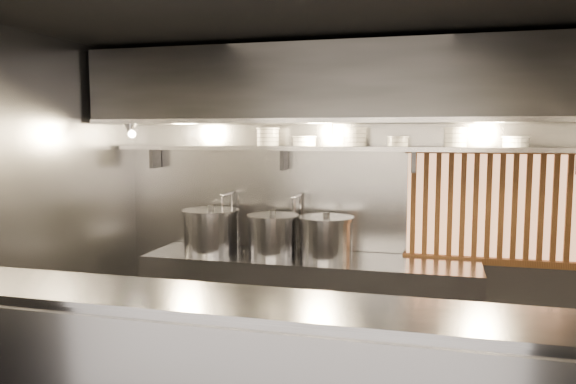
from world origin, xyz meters
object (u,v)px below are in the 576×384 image
at_px(pendant_bulb, 332,140).
at_px(stock_pot_left, 211,230).
at_px(heat_lamp, 130,128).
at_px(stock_pot_mid, 273,235).
at_px(stock_pot_right, 326,237).

relative_size(pendant_bulb, stock_pot_left, 0.27).
distance_m(heat_lamp, stock_pot_mid, 1.62).
relative_size(stock_pot_mid, stock_pot_right, 0.90).
xyz_separation_m(pendant_bulb, stock_pot_right, (-0.04, -0.05, -0.87)).
bearing_deg(heat_lamp, stock_pot_right, 9.59).
height_order(heat_lamp, pendant_bulb, heat_lamp).
height_order(stock_pot_left, stock_pot_mid, stock_pot_left).
bearing_deg(heat_lamp, pendant_bulb, 11.00).
bearing_deg(pendant_bulb, stock_pot_right, -127.14).
bearing_deg(stock_pot_mid, stock_pot_right, 0.18).
bearing_deg(heat_lamp, stock_pot_mid, 13.21).
bearing_deg(stock_pot_left, stock_pot_right, -0.60).
height_order(stock_pot_left, stock_pot_right, stock_pot_left).
distance_m(stock_pot_left, stock_pot_mid, 0.61).
relative_size(heat_lamp, stock_pot_right, 0.65).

